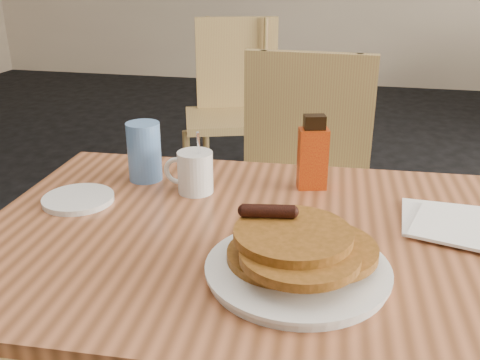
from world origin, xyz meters
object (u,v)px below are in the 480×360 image
object	(u,v)px
syrup_bottle	(313,155)
blue_tumbler	(144,152)
chair_main_far	(302,175)
pancake_plate	(298,258)
chair_wall_extra	(232,95)
main_table	(272,254)
coffee_mug	(194,171)

from	to	relation	value
syrup_bottle	blue_tumbler	size ratio (longest dim) A/B	1.24
syrup_bottle	chair_main_far	bearing A→B (deg)	82.23
pancake_plate	chair_wall_extra	bearing A→B (deg)	106.32
chair_main_far	syrup_bottle	distance (m)	0.60
chair_main_far	syrup_bottle	xyz separation A→B (m)	(0.07, -0.53, 0.26)
syrup_bottle	pancake_plate	bearing A→B (deg)	-103.35
chair_wall_extra	pancake_plate	xyz separation A→B (m)	(0.57, -1.95, 0.21)
main_table	chair_main_far	bearing A→B (deg)	91.77
coffee_mug	syrup_bottle	size ratio (longest dim) A/B	0.87
syrup_bottle	chair_wall_extra	bearing A→B (deg)	93.94
chair_main_far	chair_wall_extra	xyz separation A→B (m)	(-0.49, 1.05, 0.00)
main_table	coffee_mug	bearing A→B (deg)	142.28
main_table	syrup_bottle	distance (m)	0.27
chair_main_far	main_table	bearing A→B (deg)	-85.95
chair_wall_extra	pancake_plate	size ratio (longest dim) A/B	3.24
chair_wall_extra	pancake_plate	world-z (taller)	chair_wall_extra
pancake_plate	coffee_mug	world-z (taller)	coffee_mug
coffee_mug	syrup_bottle	distance (m)	0.26
coffee_mug	blue_tumbler	size ratio (longest dim) A/B	1.07
blue_tumbler	pancake_plate	bearing A→B (deg)	-40.42
chair_wall_extra	blue_tumbler	xyz separation A→B (m)	(0.18, -1.62, 0.25)
chair_wall_extra	syrup_bottle	size ratio (longest dim) A/B	5.78
chair_main_far	blue_tumbler	distance (m)	0.69
chair_main_far	chair_wall_extra	distance (m)	1.16
chair_wall_extra	blue_tumbler	world-z (taller)	chair_wall_extra
main_table	blue_tumbler	world-z (taller)	blue_tumbler
main_table	blue_tumbler	bearing A→B (deg)	148.85
coffee_mug	chair_wall_extra	bearing A→B (deg)	121.61
chair_main_far	coffee_mug	world-z (taller)	chair_main_far
chair_main_far	chair_wall_extra	size ratio (longest dim) A/B	0.99
main_table	coffee_mug	distance (m)	0.27
chair_wall_extra	main_table	bearing A→B (deg)	-93.03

